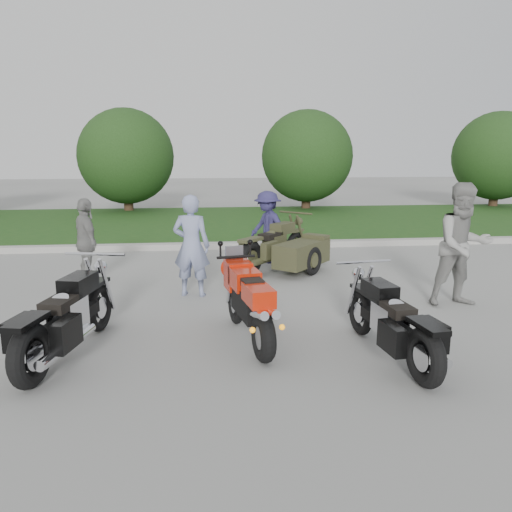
{
  "coord_description": "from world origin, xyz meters",
  "views": [
    {
      "loc": [
        -0.15,
        -6.26,
        2.38
      ],
      "look_at": [
        0.65,
        1.21,
        0.8
      ],
      "focal_mm": 35.0,
      "sensor_mm": 36.0,
      "label": 1
    }
  ],
  "objects": [
    {
      "name": "ground",
      "position": [
        0.0,
        0.0,
        0.0
      ],
      "size": [
        80.0,
        80.0,
        0.0
      ],
      "primitive_type": "plane",
      "color": "#9C9C96",
      "rests_on": "ground"
    },
    {
      "name": "curb",
      "position": [
        0.0,
        6.0,
        0.07
      ],
      "size": [
        60.0,
        0.3,
        0.15
      ],
      "primitive_type": "cube",
      "color": "#A6A39C",
      "rests_on": "ground"
    },
    {
      "name": "grass_strip",
      "position": [
        0.0,
        10.15,
        0.07
      ],
      "size": [
        60.0,
        8.0,
        0.14
      ],
      "primitive_type": "cube",
      "color": "#34551D",
      "rests_on": "ground"
    },
    {
      "name": "tree_mid_left",
      "position": [
        -3.0,
        13.5,
        2.19
      ],
      "size": [
        3.6,
        3.6,
        4.0
      ],
      "color": "#3F2B1C",
      "rests_on": "ground"
    },
    {
      "name": "tree_mid_right",
      "position": [
        4.0,
        13.5,
        2.19
      ],
      "size": [
        3.6,
        3.6,
        4.0
      ],
      "color": "#3F2B1C",
      "rests_on": "ground"
    },
    {
      "name": "tree_far_right",
      "position": [
        12.0,
        13.5,
        2.19
      ],
      "size": [
        3.6,
        3.6,
        4.0
      ],
      "color": "#3F2B1C",
      "rests_on": "ground"
    },
    {
      "name": "sportbike_red",
      "position": [
        0.4,
        -0.29,
        0.55
      ],
      "size": [
        0.56,
        1.95,
        0.93
      ],
      "rotation": [
        0.0,
        0.0,
        0.17
      ],
      "color": "black",
      "rests_on": "ground"
    },
    {
      "name": "cruiser_left",
      "position": [
        -1.76,
        -0.58,
        0.46
      ],
      "size": [
        0.67,
        2.31,
        0.9
      ],
      "rotation": [
        0.0,
        0.0,
        -0.22
      ],
      "color": "black",
      "rests_on": "ground"
    },
    {
      "name": "cruiser_right",
      "position": [
        2.0,
        -1.03,
        0.43
      ],
      "size": [
        0.51,
        2.17,
        0.84
      ],
      "rotation": [
        0.0,
        0.0,
        0.12
      ],
      "color": "black",
      "rests_on": "ground"
    },
    {
      "name": "cruiser_sidecar",
      "position": [
        1.56,
        3.43,
        0.43
      ],
      "size": [
        1.97,
        2.15,
        0.91
      ],
      "rotation": [
        0.0,
        0.0,
        -0.73
      ],
      "color": "black",
      "rests_on": "ground"
    },
    {
      "name": "person_stripe",
      "position": [
        -0.35,
        1.9,
        0.85
      ],
      "size": [
        0.7,
        0.54,
        1.7
      ],
      "primitive_type": "imported",
      "rotation": [
        0.0,
        0.0,
        2.9
      ],
      "color": "#848EB4",
      "rests_on": "ground"
    },
    {
      "name": "person_grey",
      "position": [
        3.83,
        0.91,
        0.96
      ],
      "size": [
        0.97,
        0.77,
        1.92
      ],
      "primitive_type": "imported",
      "rotation": [
        0.0,
        0.0,
        0.05
      ],
      "color": "gray",
      "rests_on": "ground"
    },
    {
      "name": "person_denim",
      "position": [
        1.24,
        4.32,
        0.78
      ],
      "size": [
        1.02,
        1.16,
        1.55
      ],
      "primitive_type": "imported",
      "rotation": [
        0.0,
        0.0,
        -1.01
      ],
      "color": "navy",
      "rests_on": "ground"
    },
    {
      "name": "person_back",
      "position": [
        -2.23,
        2.8,
        0.79
      ],
      "size": [
        0.78,
        0.99,
        1.58
      ],
      "primitive_type": "imported",
      "rotation": [
        0.0,
        0.0,
        2.07
      ],
      "color": "gray",
      "rests_on": "ground"
    }
  ]
}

